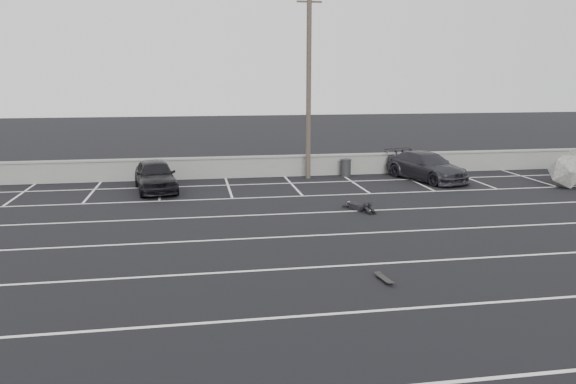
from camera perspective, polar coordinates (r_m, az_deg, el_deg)
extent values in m
plane|color=black|center=(15.22, 4.39, -7.55)|extent=(120.00, 120.00, 0.00)
cube|color=gray|center=(28.52, -2.39, 2.56)|extent=(50.00, 0.35, 1.00)
cube|color=gray|center=(28.44, -2.40, 3.60)|extent=(50.00, 0.45, 0.08)
cube|color=silver|center=(12.53, 7.77, -11.95)|extent=(36.00, 0.10, 0.01)
cube|color=silver|center=(15.22, 4.39, -7.54)|extent=(36.00, 0.10, 0.01)
cube|color=silver|center=(18.01, 2.09, -4.46)|extent=(36.00, 0.10, 0.01)
cube|color=silver|center=(20.85, 0.42, -2.20)|extent=(36.00, 0.10, 0.01)
cube|color=silver|center=(23.74, -0.85, -0.50)|extent=(36.00, 0.10, 0.01)
cube|color=silver|center=(26.65, -1.83, 0.84)|extent=(36.00, 0.10, 0.01)
cube|color=silver|center=(26.97, -25.50, -0.17)|extent=(0.10, 5.00, 0.01)
cube|color=silver|center=(26.30, -19.21, 0.05)|extent=(0.10, 5.00, 0.01)
cube|color=silver|center=(25.96, -12.68, 0.27)|extent=(0.10, 5.00, 0.01)
cube|color=silver|center=(25.97, -6.06, 0.50)|extent=(0.10, 5.00, 0.01)
cube|color=silver|center=(26.32, 0.47, 0.71)|extent=(0.10, 5.00, 0.01)
cube|color=silver|center=(27.00, 6.75, 0.91)|extent=(0.10, 5.00, 0.01)
cube|color=silver|center=(27.98, 12.66, 1.08)|extent=(0.10, 5.00, 0.01)
cube|color=silver|center=(29.24, 18.11, 1.24)|extent=(0.10, 5.00, 0.01)
cube|color=silver|center=(30.75, 23.07, 1.36)|extent=(0.10, 5.00, 0.01)
imported|color=black|center=(25.59, -13.33, 1.67)|extent=(2.29, 4.32, 1.40)
imported|color=#25242B|center=(28.34, 13.89, 2.55)|extent=(3.29, 5.06, 1.36)
cylinder|color=#4C4238|center=(27.72, 2.11, 10.68)|extent=(0.24, 0.24, 9.06)
cube|color=#4C4238|center=(27.93, 2.18, 18.76)|extent=(1.21, 0.08, 0.08)
cylinder|color=#252528|center=(28.76, 5.87, 2.43)|extent=(0.63, 0.63, 0.84)
cylinder|color=#252528|center=(28.70, 5.89, 3.29)|extent=(0.70, 0.70, 0.05)
cube|color=black|center=(14.32, 9.76, -8.64)|extent=(0.26, 0.70, 0.02)
cube|color=#252528|center=(14.52, 9.35, -8.46)|extent=(0.14, 0.06, 0.03)
cube|color=#252528|center=(14.14, 10.17, -9.05)|extent=(0.14, 0.06, 0.03)
cylinder|color=black|center=(14.49, 9.05, -8.57)|extent=(0.03, 0.05, 0.05)
cylinder|color=black|center=(14.56, 9.64, -8.49)|extent=(0.03, 0.05, 0.05)
cylinder|color=black|center=(14.11, 9.87, -9.16)|extent=(0.03, 0.05, 0.05)
cylinder|color=black|center=(14.19, 10.47, -9.08)|extent=(0.03, 0.05, 0.05)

